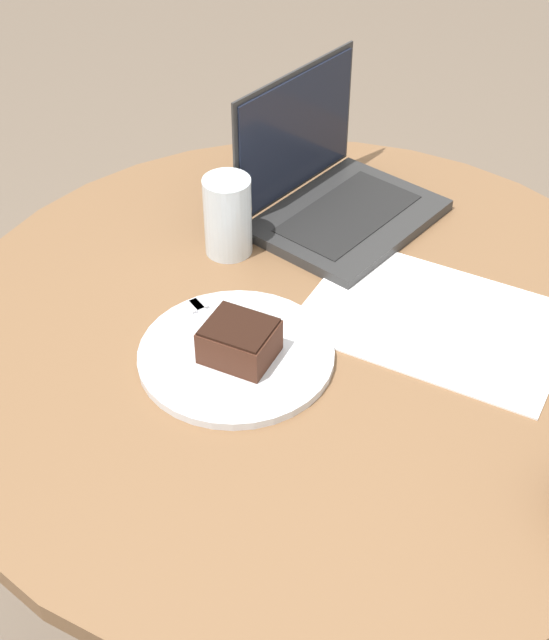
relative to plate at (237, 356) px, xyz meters
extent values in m
plane|color=#6B5B4C|center=(0.00, -0.12, -0.78)|extent=(12.00, 12.00, 0.00)
cylinder|color=brown|center=(0.00, -0.12, -0.77)|extent=(0.51, 0.51, 0.02)
cylinder|color=brown|center=(0.00, -0.12, -0.40)|extent=(0.10, 0.10, 0.73)
cylinder|color=brown|center=(0.00, -0.12, -0.02)|extent=(1.07, 1.07, 0.03)
cube|color=white|center=(-0.09, -0.28, 0.00)|extent=(0.44, 0.39, 0.00)
cylinder|color=silver|center=(0.00, 0.00, 0.00)|extent=(0.27, 0.27, 0.01)
cube|color=#472619|center=(-0.01, 0.00, 0.03)|extent=(0.12, 0.11, 0.05)
cube|color=black|center=(-0.01, 0.00, 0.06)|extent=(0.11, 0.11, 0.00)
cube|color=silver|center=(0.04, 0.00, 0.01)|extent=(0.17, 0.01, 0.00)
cube|color=silver|center=(0.12, 0.00, 0.01)|extent=(0.03, 0.03, 0.00)
cylinder|color=silver|center=(0.22, -0.12, 0.06)|extent=(0.07, 0.07, 0.13)
cube|color=#2D2D2D|center=(0.18, -0.33, 0.00)|extent=(0.29, 0.34, 0.02)
cube|color=black|center=(0.18, -0.33, 0.01)|extent=(0.19, 0.26, 0.00)
cube|color=#2D2D2D|center=(0.29, -0.30, 0.12)|extent=(0.08, 0.28, 0.21)
cube|color=black|center=(0.29, -0.30, 0.12)|extent=(0.08, 0.27, 0.20)
camera|label=1|loc=(-0.77, 0.46, 0.82)|focal=50.00mm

